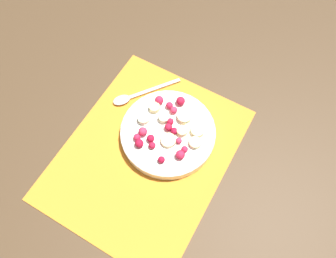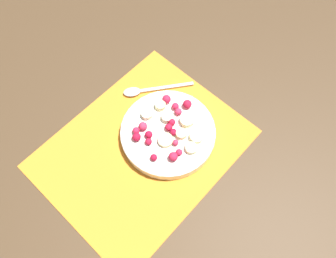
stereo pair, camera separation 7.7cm
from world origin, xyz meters
The scene contains 4 objects.
ground_plane centered at (0.00, 0.00, 0.00)m, with size 3.00×3.00×0.00m, color #4C3823.
placemat centered at (0.00, 0.00, 0.00)m, with size 0.47×0.37×0.01m.
fruit_bowl centered at (0.07, -0.02, 0.02)m, with size 0.23×0.23×0.05m.
spoon centered at (0.12, 0.11, 0.01)m, with size 0.16×0.13×0.01m.
Camera 2 is at (-0.18, -0.25, 0.73)m, focal length 35.00 mm.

